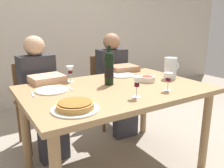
{
  "coord_description": "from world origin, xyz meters",
  "views": [
    {
      "loc": [
        -1.0,
        -1.56,
        1.29
      ],
      "look_at": [
        -0.06,
        -0.04,
        0.8
      ],
      "focal_mm": 37.19,
      "sensor_mm": 36.0,
      "label": 1
    }
  ],
  "objects_px": {
    "wine_glass_left_diner": "(168,78)",
    "chair_left": "(35,98)",
    "salad_bowl": "(147,78)",
    "dinner_plate_left_setting": "(52,90)",
    "wine_glass_centre": "(70,71)",
    "baked_tart": "(75,106)",
    "chair_right": "(107,85)",
    "diner_right": "(116,80)",
    "wine_bottle": "(109,68)",
    "dining_table": "(115,98)",
    "diner_left": "(42,93)",
    "wine_glass_right_diner": "(137,83)",
    "dinner_plate_right_setting": "(121,75)",
    "water_pitcher": "(170,69)"
  },
  "relations": [
    {
      "from": "dinner_plate_left_setting",
      "to": "chair_left",
      "type": "height_order",
      "value": "chair_left"
    },
    {
      "from": "water_pitcher",
      "to": "dining_table",
      "type": "bearing_deg",
      "value": 178.68
    },
    {
      "from": "wine_bottle",
      "to": "wine_glass_centre",
      "type": "bearing_deg",
      "value": 132.82
    },
    {
      "from": "wine_glass_left_diner",
      "to": "dinner_plate_right_setting",
      "type": "bearing_deg",
      "value": 91.98
    },
    {
      "from": "wine_glass_right_diner",
      "to": "wine_glass_centre",
      "type": "relative_size",
      "value": 1.05
    },
    {
      "from": "dinner_plate_left_setting",
      "to": "dining_table",
      "type": "bearing_deg",
      "value": -19.71
    },
    {
      "from": "baked_tart",
      "to": "water_pitcher",
      "type": "bearing_deg",
      "value": 14.55
    },
    {
      "from": "diner_right",
      "to": "chair_left",
      "type": "bearing_deg",
      "value": -8.92
    },
    {
      "from": "water_pitcher",
      "to": "dinner_plate_right_setting",
      "type": "height_order",
      "value": "water_pitcher"
    },
    {
      "from": "salad_bowl",
      "to": "wine_glass_centre",
      "type": "height_order",
      "value": "wine_glass_centre"
    },
    {
      "from": "wine_glass_left_diner",
      "to": "diner_right",
      "type": "xyz_separation_m",
      "value": [
        0.14,
        0.97,
        -0.25
      ]
    },
    {
      "from": "wine_glass_right_diner",
      "to": "diner_right",
      "type": "xyz_separation_m",
      "value": [
        0.46,
        0.97,
        -0.25
      ]
    },
    {
      "from": "diner_right",
      "to": "dinner_plate_right_setting",
      "type": "bearing_deg",
      "value": 68.47
    },
    {
      "from": "wine_glass_left_diner",
      "to": "chair_left",
      "type": "xyz_separation_m",
      "value": [
        -0.76,
        1.17,
        -0.37
      ]
    },
    {
      "from": "salad_bowl",
      "to": "chair_left",
      "type": "relative_size",
      "value": 0.16
    },
    {
      "from": "baked_tart",
      "to": "dinner_plate_right_setting",
      "type": "xyz_separation_m",
      "value": [
        0.77,
        0.63,
        -0.02
      ]
    },
    {
      "from": "chair_left",
      "to": "diner_left",
      "type": "distance_m",
      "value": 0.26
    },
    {
      "from": "dining_table",
      "to": "diner_left",
      "type": "distance_m",
      "value": 0.78
    },
    {
      "from": "dining_table",
      "to": "chair_left",
      "type": "bearing_deg",
      "value": 117.6
    },
    {
      "from": "diner_right",
      "to": "salad_bowl",
      "type": "bearing_deg",
      "value": 85.47
    },
    {
      "from": "dining_table",
      "to": "chair_right",
      "type": "bearing_deg",
      "value": 63.28
    },
    {
      "from": "wine_glass_left_diner",
      "to": "diner_left",
      "type": "height_order",
      "value": "diner_left"
    },
    {
      "from": "salad_bowl",
      "to": "wine_glass_left_diner",
      "type": "distance_m",
      "value": 0.31
    },
    {
      "from": "baked_tart",
      "to": "diner_right",
      "type": "distance_m",
      "value": 1.35
    },
    {
      "from": "chair_right",
      "to": "diner_right",
      "type": "relative_size",
      "value": 0.75
    },
    {
      "from": "salad_bowl",
      "to": "chair_left",
      "type": "bearing_deg",
      "value": 132.67
    },
    {
      "from": "dinner_plate_right_setting",
      "to": "chair_right",
      "type": "distance_m",
      "value": 0.66
    },
    {
      "from": "baked_tart",
      "to": "dinner_plate_right_setting",
      "type": "height_order",
      "value": "baked_tart"
    },
    {
      "from": "wine_bottle",
      "to": "diner_right",
      "type": "distance_m",
      "value": 0.78
    },
    {
      "from": "wine_glass_left_diner",
      "to": "wine_glass_centre",
      "type": "relative_size",
      "value": 0.98
    },
    {
      "from": "diner_left",
      "to": "wine_glass_centre",
      "type": "bearing_deg",
      "value": 121.01
    },
    {
      "from": "salad_bowl",
      "to": "wine_glass_left_diner",
      "type": "height_order",
      "value": "wine_glass_left_diner"
    },
    {
      "from": "water_pitcher",
      "to": "wine_glass_right_diner",
      "type": "relative_size",
      "value": 1.3
    },
    {
      "from": "water_pitcher",
      "to": "wine_glass_right_diner",
      "type": "bearing_deg",
      "value": -155.17
    },
    {
      "from": "wine_glass_centre",
      "to": "dinner_plate_right_setting",
      "type": "height_order",
      "value": "wine_glass_centre"
    },
    {
      "from": "wine_glass_left_diner",
      "to": "water_pitcher",
      "type": "bearing_deg",
      "value": 42.2
    },
    {
      "from": "dinner_plate_left_setting",
      "to": "chair_left",
      "type": "relative_size",
      "value": 0.3
    },
    {
      "from": "dining_table",
      "to": "diner_right",
      "type": "bearing_deg",
      "value": 56.54
    },
    {
      "from": "water_pitcher",
      "to": "dinner_plate_left_setting",
      "type": "xyz_separation_m",
      "value": [
        -1.1,
        0.19,
        -0.08
      ]
    },
    {
      "from": "dinner_plate_left_setting",
      "to": "chair_right",
      "type": "xyz_separation_m",
      "value": [
        0.94,
        0.73,
        -0.27
      ]
    },
    {
      "from": "wine_glass_centre",
      "to": "baked_tart",
      "type": "bearing_deg",
      "value": -109.81
    },
    {
      "from": "wine_bottle",
      "to": "baked_tart",
      "type": "height_order",
      "value": "wine_bottle"
    },
    {
      "from": "dinner_plate_left_setting",
      "to": "diner_left",
      "type": "height_order",
      "value": "diner_left"
    },
    {
      "from": "wine_glass_right_diner",
      "to": "chair_right",
      "type": "xyz_separation_m",
      "value": [
        0.47,
        1.21,
        -0.37
      ]
    },
    {
      "from": "diner_left",
      "to": "chair_right",
      "type": "height_order",
      "value": "diner_left"
    },
    {
      "from": "chair_left",
      "to": "diner_left",
      "type": "bearing_deg",
      "value": 89.24
    },
    {
      "from": "wine_glass_left_diner",
      "to": "chair_right",
      "type": "distance_m",
      "value": 1.27
    },
    {
      "from": "water_pitcher",
      "to": "salad_bowl",
      "type": "xyz_separation_m",
      "value": [
        -0.27,
        0.02,
        -0.06
      ]
    },
    {
      "from": "baked_tart",
      "to": "chair_left",
      "type": "xyz_separation_m",
      "value": [
        0.03,
        1.17,
        -0.29
      ]
    },
    {
      "from": "wine_glass_left_diner",
      "to": "diner_right",
      "type": "bearing_deg",
      "value": 81.76
    }
  ]
}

